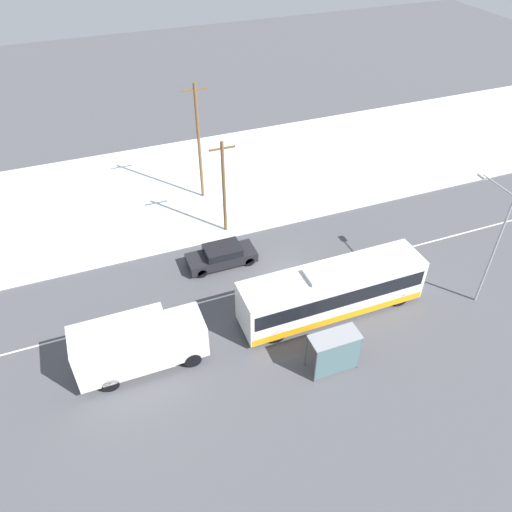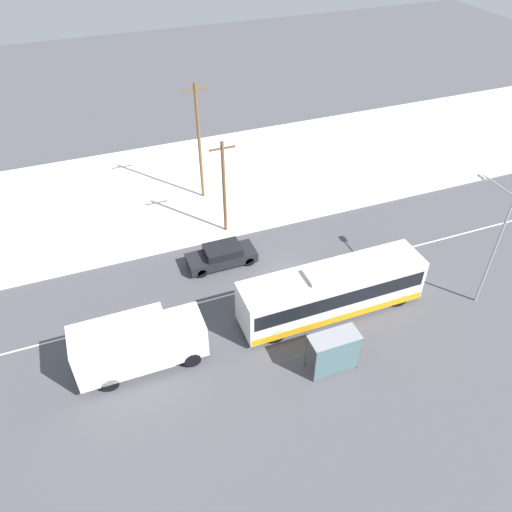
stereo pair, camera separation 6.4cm
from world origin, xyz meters
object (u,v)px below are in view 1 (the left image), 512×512
Objects in this scene: box_truck at (137,344)px; bus_shelter at (336,350)px; sedan_car at (222,255)px; streetlamp at (492,232)px; city_bus at (332,291)px; pedestrian_at_stop at (338,336)px; utility_pole_roadside at (224,187)px; utility_pole_snowlot at (199,142)px.

box_truck reaches higher than bus_shelter.
streetlamp is (13.52, -8.42, 4.08)m from sedan_car.
box_truck is at bearing 44.11° from sedan_car.
sedan_car is at bearing 126.08° from city_bus.
box_truck is at bearing 165.12° from pedestrian_at_stop.
utility_pole_roadside is at bearing 100.03° from pedestrian_at_stop.
bus_shelter is 19.34m from utility_pole_snowlot.
city_bus reaches higher than box_truck.
streetlamp is at bearing 148.07° from sedan_car.
box_truck is 20.57m from streetlamp.
utility_pole_roadside is (-1.38, 14.03, 2.07)m from bus_shelter.
pedestrian_at_stop is (-1.04, -2.82, -0.54)m from city_bus.
utility_pole_roadside is 0.77× the size of utility_pole_snowlot.
utility_pole_roadside is at bearing 135.55° from streetlamp.
utility_pole_snowlot is (1.15, 8.45, 4.05)m from sedan_car.
utility_pole_roadside is 5.11m from utility_pole_snowlot.
streetlamp reaches higher than sedan_car.
utility_pole_roadside is (-3.30, 9.92, 2.17)m from city_bus.
utility_pole_snowlot is at bearing 62.26° from box_truck.
utility_pole_snowlot reaches higher than city_bus.
utility_pole_roadside reaches higher than sedan_car.
utility_pole_snowlot reaches higher than streetlamp.
utility_pole_snowlot is (-0.25, 4.99, 1.08)m from utility_pole_roadside.
city_bus is at bearing -71.60° from utility_pole_roadside.
box_truck reaches higher than pedestrian_at_stop.
utility_pole_snowlot is (-3.55, 14.90, 3.25)m from city_bus.
streetlamp is 20.92m from utility_pole_snowlot.
streetlamp is at bearing 4.94° from pedestrian_at_stop.
utility_pole_roadside is at bearing -87.09° from utility_pole_snowlot.
city_bus is 4.54m from bus_shelter.
bus_shelter is (2.78, -10.56, 0.90)m from sedan_car.
city_bus is 1.45× the size of streetlamp.
box_truck is 0.95× the size of utility_pole_roadside.
utility_pole_roadside reaches higher than pedestrian_at_stop.
box_truck is 13.03m from utility_pole_roadside.
bus_shelter is (9.50, -4.05, -0.05)m from box_truck.
sedan_car is 0.60× the size of streetlamp.
city_bus is 6.62× the size of pedestrian_at_stop.
sedan_car is at bearing 111.52° from pedestrian_at_stop.
sedan_car is 9.44m from utility_pole_snowlot.
streetlamp reaches higher than city_bus.
bus_shelter is at bearing -85.10° from utility_pole_snowlot.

